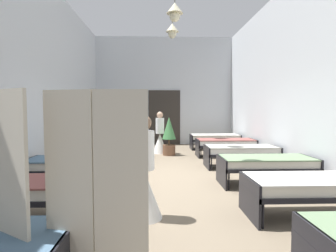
{
  "coord_description": "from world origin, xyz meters",
  "views": [
    {
      "loc": [
        -0.29,
        -6.18,
        1.54
      ],
      "look_at": [
        0.0,
        1.36,
        1.08
      ],
      "focal_mm": 28.55,
      "sensor_mm": 36.0,
      "label": 1
    }
  ],
  "objects_px": {
    "bed_left_row_1": "(38,190)",
    "bed_left_row_2": "(75,165)",
    "bed_right_row_1": "(313,187)",
    "bed_right_row_2": "(266,163)",
    "nurse_mid_aisle": "(144,181)",
    "bed_left_row_4": "(107,144)",
    "bed_right_row_3": "(241,151)",
    "bed_right_row_5": "(215,138)",
    "bed_right_row_4": "(225,143)",
    "bed_left_row_3": "(95,152)",
    "bed_left_row_5": "(115,138)",
    "nurse_near_aisle": "(160,138)",
    "potted_plant": "(169,134)",
    "privacy_screen": "(68,198)"
  },
  "relations": [
    {
      "from": "bed_left_row_2",
      "to": "bed_right_row_5",
      "type": "height_order",
      "value": "same"
    },
    {
      "from": "bed_right_row_1",
      "to": "bed_right_row_2",
      "type": "relative_size",
      "value": 1.0
    },
    {
      "from": "bed_right_row_4",
      "to": "bed_right_row_5",
      "type": "xyz_separation_m",
      "value": [
        0.0,
        1.66,
        0.0
      ]
    },
    {
      "from": "bed_right_row_1",
      "to": "potted_plant",
      "type": "relative_size",
      "value": 1.46
    },
    {
      "from": "bed_right_row_4",
      "to": "bed_left_row_3",
      "type": "bearing_deg",
      "value": -156.83
    },
    {
      "from": "bed_left_row_2",
      "to": "bed_right_row_2",
      "type": "bearing_deg",
      "value": 0.0
    },
    {
      "from": "bed_left_row_1",
      "to": "bed_left_row_4",
      "type": "distance_m",
      "value": 4.99
    },
    {
      "from": "bed_right_row_2",
      "to": "nurse_near_aisle",
      "type": "bearing_deg",
      "value": 118.06
    },
    {
      "from": "bed_right_row_1",
      "to": "bed_left_row_2",
      "type": "relative_size",
      "value": 1.0
    },
    {
      "from": "bed_left_row_3",
      "to": "bed_right_row_1",
      "type": "bearing_deg",
      "value": -40.57
    },
    {
      "from": "bed_left_row_2",
      "to": "bed_right_row_3",
      "type": "xyz_separation_m",
      "value": [
        3.88,
        1.66,
        0.0
      ]
    },
    {
      "from": "bed_right_row_1",
      "to": "bed_right_row_3",
      "type": "distance_m",
      "value": 3.33
    },
    {
      "from": "bed_right_row_1",
      "to": "privacy_screen",
      "type": "height_order",
      "value": "privacy_screen"
    },
    {
      "from": "bed_right_row_2",
      "to": "nurse_mid_aisle",
      "type": "height_order",
      "value": "nurse_mid_aisle"
    },
    {
      "from": "bed_right_row_1",
      "to": "bed_right_row_4",
      "type": "distance_m",
      "value": 4.99
    },
    {
      "from": "bed_left_row_2",
      "to": "bed_right_row_5",
      "type": "bearing_deg",
      "value": 52.09
    },
    {
      "from": "bed_left_row_2",
      "to": "bed_right_row_5",
      "type": "relative_size",
      "value": 1.0
    },
    {
      "from": "bed_left_row_4",
      "to": "bed_right_row_4",
      "type": "relative_size",
      "value": 1.0
    },
    {
      "from": "nurse_near_aisle",
      "to": "privacy_screen",
      "type": "height_order",
      "value": "privacy_screen"
    },
    {
      "from": "bed_left_row_1",
      "to": "bed_right_row_1",
      "type": "height_order",
      "value": "same"
    },
    {
      "from": "bed_right_row_4",
      "to": "bed_left_row_4",
      "type": "bearing_deg",
      "value": 180.0
    },
    {
      "from": "bed_left_row_2",
      "to": "bed_right_row_2",
      "type": "distance_m",
      "value": 3.88
    },
    {
      "from": "bed_right_row_2",
      "to": "bed_left_row_4",
      "type": "distance_m",
      "value": 5.11
    },
    {
      "from": "bed_right_row_2",
      "to": "bed_left_row_4",
      "type": "bearing_deg",
      "value": 139.43
    },
    {
      "from": "bed_left_row_2",
      "to": "bed_right_row_3",
      "type": "height_order",
      "value": "same"
    },
    {
      "from": "bed_right_row_5",
      "to": "bed_left_row_2",
      "type": "bearing_deg",
      "value": -127.91
    },
    {
      "from": "nurse_near_aisle",
      "to": "bed_left_row_4",
      "type": "bearing_deg",
      "value": -121.74
    },
    {
      "from": "bed_right_row_3",
      "to": "bed_right_row_5",
      "type": "relative_size",
      "value": 1.0
    },
    {
      "from": "bed_right_row_3",
      "to": "bed_right_row_5",
      "type": "bearing_deg",
      "value": 90.0
    },
    {
      "from": "bed_right_row_1",
      "to": "potted_plant",
      "type": "distance_m",
      "value": 5.63
    },
    {
      "from": "bed_left_row_1",
      "to": "nurse_near_aisle",
      "type": "xyz_separation_m",
      "value": [
        1.73,
        5.71,
        0.09
      ]
    },
    {
      "from": "bed_left_row_3",
      "to": "privacy_screen",
      "type": "bearing_deg",
      "value": -79.11
    },
    {
      "from": "bed_right_row_2",
      "to": "bed_left_row_4",
      "type": "height_order",
      "value": "same"
    },
    {
      "from": "bed_left_row_2",
      "to": "bed_left_row_4",
      "type": "bearing_deg",
      "value": 90.0
    },
    {
      "from": "bed_right_row_3",
      "to": "bed_left_row_5",
      "type": "bearing_deg",
      "value": 139.43
    },
    {
      "from": "bed_right_row_2",
      "to": "bed_left_row_5",
      "type": "height_order",
      "value": "same"
    },
    {
      "from": "bed_left_row_3",
      "to": "nurse_mid_aisle",
      "type": "xyz_separation_m",
      "value": [
        1.46,
        -3.28,
        0.09
      ]
    },
    {
      "from": "bed_left_row_1",
      "to": "bed_left_row_2",
      "type": "xyz_separation_m",
      "value": [
        0.0,
        1.66,
        0.0
      ]
    },
    {
      "from": "bed_left_row_2",
      "to": "bed_right_row_4",
      "type": "distance_m",
      "value": 5.11
    },
    {
      "from": "bed_left_row_5",
      "to": "bed_left_row_2",
      "type": "bearing_deg",
      "value": -90.0
    },
    {
      "from": "bed_left_row_1",
      "to": "potted_plant",
      "type": "xyz_separation_m",
      "value": [
        2.03,
        5.31,
        0.27
      ]
    },
    {
      "from": "bed_right_row_4",
      "to": "potted_plant",
      "type": "bearing_deg",
      "value": 170.17
    },
    {
      "from": "bed_right_row_1",
      "to": "nurse_near_aisle",
      "type": "distance_m",
      "value": 6.11
    },
    {
      "from": "bed_left_row_1",
      "to": "bed_left_row_4",
      "type": "relative_size",
      "value": 1.0
    },
    {
      "from": "bed_left_row_5",
      "to": "nurse_mid_aisle",
      "type": "relative_size",
      "value": 1.28
    },
    {
      "from": "bed_left_row_3",
      "to": "nurse_mid_aisle",
      "type": "height_order",
      "value": "nurse_mid_aisle"
    },
    {
      "from": "bed_right_row_2",
      "to": "bed_left_row_4",
      "type": "relative_size",
      "value": 1.0
    },
    {
      "from": "potted_plant",
      "to": "bed_left_row_2",
      "type": "bearing_deg",
      "value": -119.14
    },
    {
      "from": "bed_left_row_2",
      "to": "bed_left_row_4",
      "type": "relative_size",
      "value": 1.0
    },
    {
      "from": "bed_left_row_3",
      "to": "nurse_near_aisle",
      "type": "relative_size",
      "value": 1.28
    }
  ]
}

